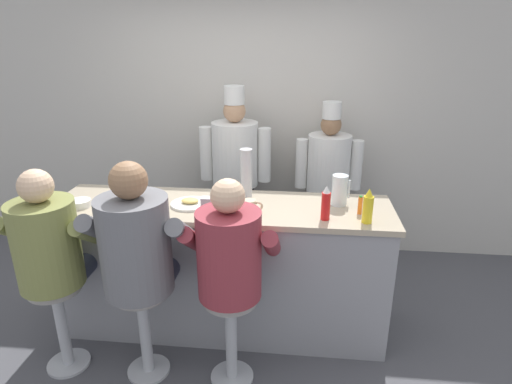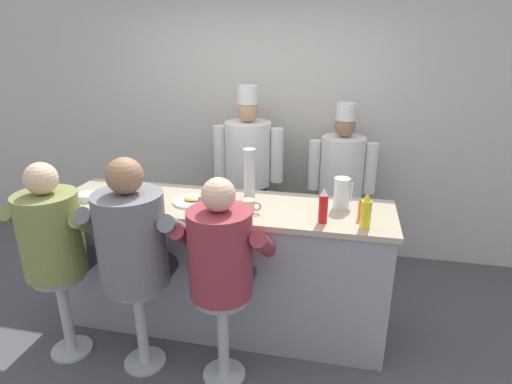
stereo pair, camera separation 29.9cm
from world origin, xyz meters
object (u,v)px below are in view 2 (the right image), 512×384
object	(u,v)px
ketchup_bottle_red	(323,207)
breakfast_plate	(192,201)
napkin_dispenser_chrome	(208,206)
diner_seated_grey	(135,243)
hot_sauce_bottle_orange	(360,210)
cereal_bowl	(88,197)
cook_in_whites_far	(341,180)
mustard_bottle_yellow	(366,212)
diner_seated_maroon	(222,258)
cup_stack_steel	(249,173)
water_pitcher_clear	(342,193)
coffee_mug_tan	(249,206)
cook_in_whites_near	(248,169)
diner_seated_olive	(56,239)

from	to	relation	value
ketchup_bottle_red	breakfast_plate	bearing A→B (deg)	170.93
napkin_dispenser_chrome	ketchup_bottle_red	bearing A→B (deg)	3.82
napkin_dispenser_chrome	diner_seated_grey	size ratio (longest dim) A/B	0.10
hot_sauce_bottle_orange	cereal_bowl	size ratio (longest dim) A/B	0.86
cook_in_whites_far	mustard_bottle_yellow	bearing A→B (deg)	-82.58
ketchup_bottle_red	diner_seated_maroon	distance (m)	0.73
cup_stack_steel	diner_seated_maroon	size ratio (longest dim) A/B	0.26
water_pitcher_clear	napkin_dispenser_chrome	distance (m)	0.93
coffee_mug_tan	cook_in_whites_near	world-z (taller)	cook_in_whites_near
hot_sauce_bottle_orange	napkin_dispenser_chrome	size ratio (longest dim) A/B	0.92
water_pitcher_clear	diner_seated_grey	world-z (taller)	diner_seated_grey
napkin_dispenser_chrome	cook_in_whites_far	size ratio (longest dim) A/B	0.09
mustard_bottle_yellow	coffee_mug_tan	distance (m)	0.78
diner_seated_olive	cook_in_whites_far	world-z (taller)	cook_in_whites_far
ketchup_bottle_red	cereal_bowl	world-z (taller)	ketchup_bottle_red
cook_in_whites_far	breakfast_plate	bearing A→B (deg)	-132.03
cereal_bowl	diner_seated_maroon	world-z (taller)	diner_seated_maroon
diner_seated_grey	cook_in_whites_near	size ratio (longest dim) A/B	0.86
breakfast_plate	cook_in_whites_near	xyz separation A→B (m)	(0.16, 1.11, -0.08)
mustard_bottle_yellow	diner_seated_maroon	xyz separation A→B (m)	(-0.85, -0.33, -0.25)
mustard_bottle_yellow	napkin_dispenser_chrome	bearing A→B (deg)	-178.43
hot_sauce_bottle_orange	diner_seated_maroon	size ratio (longest dim) A/B	0.09
water_pitcher_clear	diner_seated_grey	size ratio (longest dim) A/B	0.15
cereal_bowl	napkin_dispenser_chrome	world-z (taller)	napkin_dispenser_chrome
cup_stack_steel	cook_in_whites_far	distance (m)	1.22
ketchup_bottle_red	cup_stack_steel	world-z (taller)	cup_stack_steel
breakfast_plate	cook_in_whites_far	size ratio (longest dim) A/B	0.17
cup_stack_steel	cook_in_whites_near	xyz separation A→B (m)	(-0.23, 0.92, -0.25)
water_pitcher_clear	cook_in_whites_near	xyz separation A→B (m)	(-0.91, 0.99, -0.18)
hot_sauce_bottle_orange	breakfast_plate	world-z (taller)	hot_sauce_bottle_orange
breakfast_plate	diner_seated_grey	distance (m)	0.56
coffee_mug_tan	ketchup_bottle_red	bearing A→B (deg)	-6.43
cereal_bowl	cook_in_whites_far	distance (m)	2.23
mustard_bottle_yellow	diner_seated_maroon	world-z (taller)	diner_seated_maroon
ketchup_bottle_red	water_pitcher_clear	bearing A→B (deg)	68.18
diner_seated_maroon	coffee_mug_tan	bearing A→B (deg)	79.83
water_pitcher_clear	cereal_bowl	bearing A→B (deg)	-172.89
mustard_bottle_yellow	cook_in_whites_near	size ratio (longest dim) A/B	0.13
ketchup_bottle_red	cook_in_whites_far	size ratio (longest dim) A/B	0.15
breakfast_plate	coffee_mug_tan	size ratio (longest dim) A/B	1.96
ketchup_bottle_red	mustard_bottle_yellow	distance (m)	0.27
ketchup_bottle_red	mustard_bottle_yellow	size ratio (longest dim) A/B	1.01
diner_seated_olive	diner_seated_maroon	size ratio (longest dim) A/B	1.01
diner_seated_maroon	cook_in_whites_far	xyz separation A→B (m)	(0.68, 1.67, -0.00)
hot_sauce_bottle_orange	cook_in_whites_near	bearing A→B (deg)	132.02
hot_sauce_bottle_orange	coffee_mug_tan	xyz separation A→B (m)	(-0.75, -0.06, -0.02)
diner_seated_olive	water_pitcher_clear	bearing A→B (deg)	18.77
ketchup_bottle_red	cook_in_whites_far	bearing A→B (deg)	85.91
ketchup_bottle_red	hot_sauce_bottle_orange	bearing A→B (deg)	26.07
hot_sauce_bottle_orange	mustard_bottle_yellow	bearing A→B (deg)	-78.21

